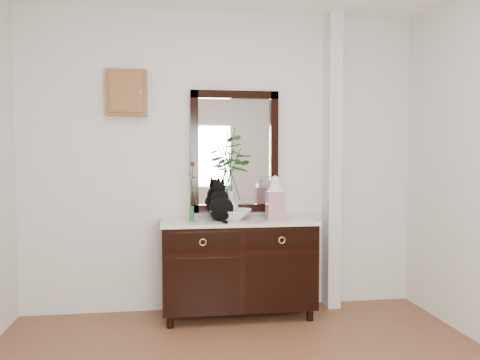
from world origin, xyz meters
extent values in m
cube|color=silver|center=(0.00, 1.98, 1.35)|extent=(3.60, 0.04, 2.70)
cube|color=silver|center=(1.00, 1.90, 1.35)|extent=(0.12, 0.20, 2.70)
cube|color=black|center=(0.10, 1.73, 0.46)|extent=(1.30, 0.50, 0.82)
cube|color=white|center=(0.10, 1.73, 0.83)|extent=(1.33, 0.52, 0.03)
cube|color=black|center=(0.10, 1.97, 1.44)|extent=(0.80, 0.06, 1.10)
cube|color=white|center=(0.10, 1.98, 1.44)|extent=(0.66, 0.01, 0.96)
cube|color=brown|center=(-0.85, 1.94, 1.95)|extent=(0.35, 0.10, 0.40)
imported|color=white|center=(0.04, 1.76, 0.89)|extent=(0.46, 0.46, 0.09)
camera|label=1|loc=(-0.47, -2.25, 1.40)|focal=35.00mm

